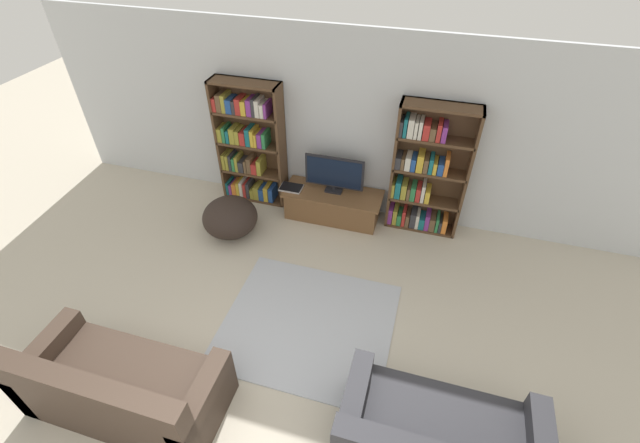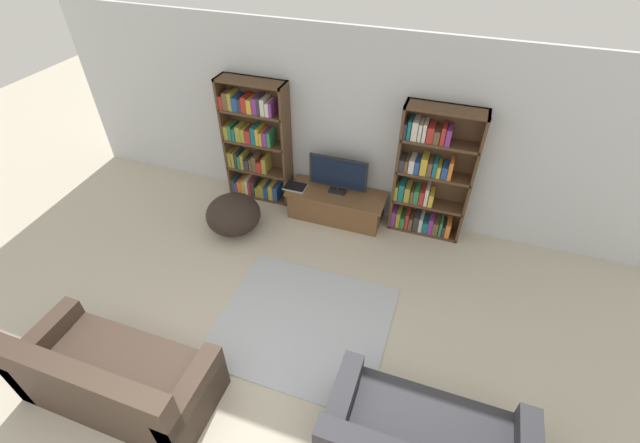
% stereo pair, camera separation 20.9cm
% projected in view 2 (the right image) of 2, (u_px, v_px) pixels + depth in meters
% --- Properties ---
extents(wall_back, '(8.80, 0.06, 2.60)m').
position_uv_depth(wall_back, '(355.00, 128.00, 5.71)').
color(wall_back, silver).
rests_on(wall_back, ground_plane).
extents(bookshelf_left, '(0.98, 0.30, 1.86)m').
position_uv_depth(bookshelf_left, '(255.00, 144.00, 6.21)').
color(bookshelf_left, '#513823').
rests_on(bookshelf_left, ground_plane).
extents(bookshelf_right, '(0.98, 0.30, 1.86)m').
position_uv_depth(bookshelf_right, '(429.00, 177.00, 5.59)').
color(bookshelf_right, '#513823').
rests_on(bookshelf_right, ground_plane).
extents(tv_stand, '(1.41, 0.55, 0.43)m').
position_uv_depth(tv_stand, '(336.00, 205.00, 6.20)').
color(tv_stand, brown).
rests_on(tv_stand, ground_plane).
extents(television, '(0.83, 0.16, 0.55)m').
position_uv_depth(television, '(338.00, 174.00, 5.91)').
color(television, black).
rests_on(television, tv_stand).
extents(laptop, '(0.32, 0.23, 0.03)m').
position_uv_depth(laptop, '(295.00, 187.00, 6.16)').
color(laptop, '#B7B7BC').
rests_on(laptop, tv_stand).
extents(area_rug, '(1.88, 1.68, 0.02)m').
position_uv_depth(area_rug, '(303.00, 323.00, 4.85)').
color(area_rug, '#B2B7C1').
rests_on(area_rug, ground_plane).
extents(couch_left_sectional, '(1.82, 0.84, 0.90)m').
position_uv_depth(couch_left_sectional, '(116.00, 379.00, 4.00)').
color(couch_left_sectional, '#423328').
rests_on(couch_left_sectional, ground_plane).
extents(beanbag_ottoman, '(0.76, 0.76, 0.52)m').
position_uv_depth(beanbag_ottoman, '(233.00, 214.00, 5.96)').
color(beanbag_ottoman, '#2D231E').
rests_on(beanbag_ottoman, ground_plane).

